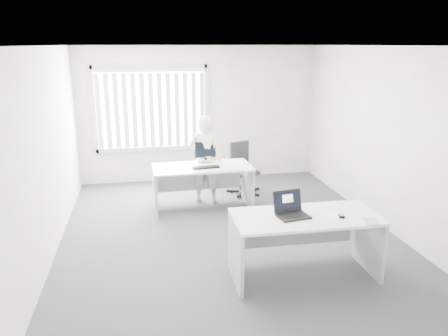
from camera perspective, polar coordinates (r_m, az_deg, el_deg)
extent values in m
plane|color=#48484E|center=(6.80, 0.57, -8.64)|extent=(6.00, 6.00, 0.00)
cube|color=silver|center=(9.25, -3.18, 7.03)|extent=(5.00, 0.02, 2.80)
cube|color=silver|center=(3.59, 10.39, -7.68)|extent=(5.00, 0.02, 2.80)
cube|color=silver|center=(6.34, -22.11, 1.76)|extent=(0.02, 6.00, 2.80)
cube|color=silver|center=(7.26, 20.34, 3.61)|extent=(0.02, 6.00, 2.80)
cube|color=silver|center=(6.18, 0.64, 15.69)|extent=(5.00, 6.00, 0.02)
cube|color=#B3B3AF|center=(9.11, -9.45, 7.65)|extent=(2.32, 0.06, 1.76)
cube|color=white|center=(5.43, 10.63, -6.28)|extent=(1.80, 0.87, 0.03)
cube|color=#ADADB0|center=(5.38, 1.53, -11.01)|extent=(0.06, 0.77, 0.78)
cube|color=#ADADB0|center=(5.94, 18.41, -9.15)|extent=(0.06, 0.77, 0.78)
cube|color=white|center=(7.59, -2.87, 0.11)|extent=(1.72, 0.83, 0.03)
cube|color=#ADADB0|center=(7.62, -9.00, -3.07)|extent=(0.06, 0.74, 0.75)
cube|color=#ADADB0|center=(7.87, 3.15, -2.26)|extent=(0.06, 0.74, 0.75)
cylinder|color=black|center=(8.58, 2.67, -3.06)|extent=(0.73, 0.73, 0.08)
cylinder|color=black|center=(8.52, 2.68, -1.92)|extent=(0.07, 0.07, 0.44)
cube|color=black|center=(8.46, 2.70, -0.51)|extent=(0.56, 0.56, 0.07)
cube|color=black|center=(8.54, 1.99, 1.77)|extent=(0.41, 0.19, 0.52)
imported|color=silver|center=(7.90, -2.48, 1.14)|extent=(0.68, 0.54, 1.62)
cube|color=white|center=(5.51, 14.53, -6.02)|extent=(0.31, 0.25, 0.00)
cube|color=white|center=(5.43, 18.65, -6.63)|extent=(0.19, 0.23, 0.01)
cube|color=black|center=(7.47, -2.35, 0.08)|extent=(0.47, 0.19, 0.02)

